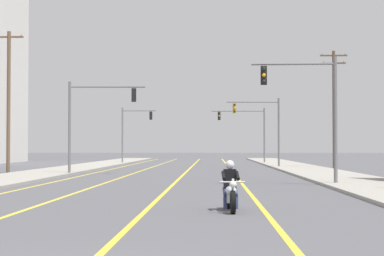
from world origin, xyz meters
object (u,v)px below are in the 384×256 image
object	(u,v)px
traffic_signal_near_right	(311,101)
utility_pole_right_far	(334,105)
traffic_signal_mid_left	(132,127)
traffic_signal_far_right	(248,126)
motorcycle_with_rider	(230,191)
traffic_signal_near_left	(92,113)
utility_pole_left_near	(9,99)
traffic_signal_mid_right	(264,122)

from	to	relation	value
traffic_signal_near_right	utility_pole_right_far	distance (m)	25.42
traffic_signal_mid_left	traffic_signal_far_right	size ratio (longest dim) A/B	1.00
motorcycle_with_rider	traffic_signal_mid_left	world-z (taller)	traffic_signal_mid_left
traffic_signal_near_left	utility_pole_right_far	world-z (taller)	utility_pole_right_far
motorcycle_with_rider	utility_pole_left_near	xyz separation A→B (m)	(-15.02, 28.01, 4.67)
traffic_signal_mid_right	traffic_signal_far_right	distance (m)	15.10
traffic_signal_near_right	traffic_signal_mid_right	size ratio (longest dim) A/B	1.00
traffic_signal_near_left	utility_pole_left_near	size ratio (longest dim) A/B	0.61
traffic_signal_near_right	traffic_signal_near_left	bearing A→B (deg)	136.69
traffic_signal_near_right	traffic_signal_mid_right	bearing A→B (deg)	90.39
traffic_signal_near_left	traffic_signal_far_right	bearing A→B (deg)	68.48
motorcycle_with_rider	traffic_signal_far_right	world-z (taller)	traffic_signal_far_right
traffic_signal_near_right	utility_pole_left_near	xyz separation A→B (m)	(-19.27, 14.94, 1.20)
traffic_signal_near_left	traffic_signal_mid_left	world-z (taller)	same
traffic_signal_near_right	utility_pole_right_far	world-z (taller)	utility_pole_right_far
motorcycle_with_rider	utility_pole_right_far	bearing A→B (deg)	75.50
motorcycle_with_rider	traffic_signal_mid_right	bearing A→B (deg)	84.29
motorcycle_with_rider	traffic_signal_near_right	world-z (taller)	traffic_signal_near_right
utility_pole_right_far	traffic_signal_near_left	bearing A→B (deg)	-145.26
traffic_signal_far_right	traffic_signal_near_right	bearing A→B (deg)	-89.02
traffic_signal_near_left	utility_pole_right_far	distance (m)	22.34
traffic_signal_mid_left	utility_pole_left_near	world-z (taller)	utility_pole_left_near
utility_pole_left_near	utility_pole_right_far	size ratio (longest dim) A/B	1.01
traffic_signal_mid_right	utility_pole_right_far	xyz separation A→B (m)	(5.72, -2.79, 1.29)
traffic_signal_far_right	utility_pole_right_far	bearing A→B (deg)	-70.68
traffic_signal_mid_right	traffic_signal_mid_left	distance (m)	19.52
traffic_signal_near_right	utility_pole_left_near	distance (m)	24.41
traffic_signal_far_right	utility_pole_left_near	size ratio (longest dim) A/B	0.61
motorcycle_with_rider	traffic_signal_mid_left	xyz separation A→B (m)	(-9.41, 54.76, 3.44)
traffic_signal_near_left	utility_pole_right_far	size ratio (longest dim) A/B	0.62
traffic_signal_mid_right	utility_pole_left_near	bearing A→B (deg)	-146.52
traffic_signal_mid_left	utility_pole_right_far	world-z (taller)	utility_pole_right_far
motorcycle_with_rider	traffic_signal_near_left	bearing A→B (deg)	108.79
utility_pole_left_near	utility_pole_right_far	xyz separation A→B (m)	(24.81, 9.83, 0.13)
traffic_signal_mid_right	traffic_signal_mid_left	size ratio (longest dim) A/B	1.00
traffic_signal_near_right	utility_pole_right_far	bearing A→B (deg)	77.40
traffic_signal_mid_right	utility_pole_right_far	distance (m)	6.50
motorcycle_with_rider	traffic_signal_mid_right	xyz separation A→B (m)	(4.06, 40.63, 3.50)
motorcycle_with_rider	traffic_signal_mid_left	size ratio (longest dim) A/B	0.35
traffic_signal_far_right	utility_pole_right_far	size ratio (longest dim) A/B	0.62
motorcycle_with_rider	traffic_signal_mid_right	distance (m)	40.98
traffic_signal_mid_right	traffic_signal_far_right	xyz separation A→B (m)	(-0.55, 15.09, 0.08)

